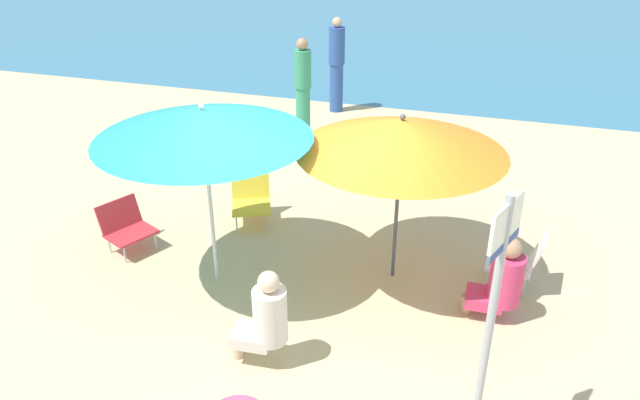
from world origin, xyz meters
name	(u,v)px	position (x,y,z in m)	size (l,w,h in m)	color
ground_plane	(299,302)	(0.00, 0.00, 0.00)	(40.00, 40.00, 0.00)	#CCB789
sea_water	(451,30)	(0.00, 14.53, 0.00)	(40.00, 16.00, 0.01)	teal
umbrella_teal	(203,124)	(-1.00, 0.12, 1.83)	(2.17, 2.17, 2.04)	silver
umbrella_orange	(402,136)	(0.84, 0.78, 1.67)	(2.15, 2.15, 1.90)	#4C4C51
beach_chair_a	(251,198)	(-1.17, 1.51, 0.32)	(0.68, 0.74, 0.60)	gold
beach_chair_b	(126,225)	(-2.32, 0.42, 0.31)	(0.67, 0.68, 0.58)	red
beach_chair_c	(522,260)	(2.19, 0.98, 0.34)	(0.61, 0.51, 0.65)	white
person_a	(501,281)	(1.98, 0.35, 0.44)	(0.56, 0.33, 0.93)	#DB3866
person_b	(303,88)	(-1.48, 4.55, 0.87)	(0.29, 0.29, 1.71)	#389970
person_c	(337,65)	(-1.32, 6.07, 0.91)	(0.30, 0.30, 1.79)	#2D519E
person_d	(265,318)	(0.01, -0.93, 0.50)	(0.55, 0.33, 0.98)	silver
warning_sign	(494,300)	(1.87, -1.37, 1.41)	(0.19, 0.45, 2.20)	#ADADB2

